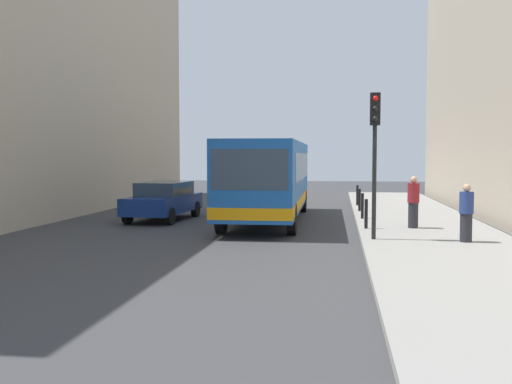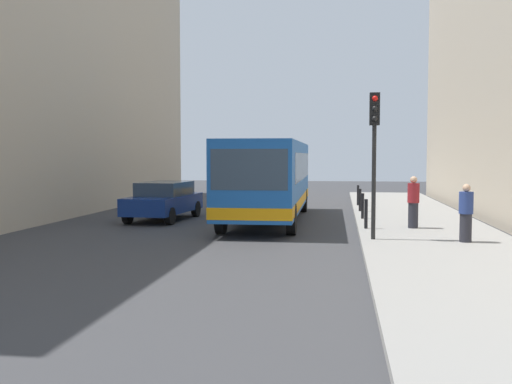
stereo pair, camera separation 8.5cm
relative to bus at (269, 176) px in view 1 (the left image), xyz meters
The scene contains 11 objects.
ground_plane 4.20m from the bus, 88.88° to the right, with size 80.00×80.00×0.00m, color #38383A.
sidewalk 6.88m from the bus, 34.99° to the right, with size 4.40×40.00×0.15m, color gray.
bus is the anchor object (origin of this frame).
car_beside_bus 4.22m from the bus, behind, with size 2.12×4.52×1.48m.
traffic_light 6.82m from the bus, 57.22° to the right, with size 0.28×0.33×4.10m.
bollard_near 4.86m from the bus, 41.85° to the right, with size 0.11×0.11×0.95m, color black.
bollard_mid 3.69m from the bus, ahead, with size 0.11×0.11×0.95m, color black.
bollard_far 4.71m from the bus, 39.73° to the left, with size 0.11×0.11×0.95m, color black.
bollard_farthest 7.02m from the bus, 59.46° to the left, with size 0.11×0.11×0.95m, color black.
pedestrian_near_signal 8.46m from the bus, 43.71° to the right, with size 0.38×0.38×1.59m.
pedestrian_mid_sidewalk 5.82m from the bus, 29.01° to the right, with size 0.38×0.38×1.69m.
Camera 1 is at (2.55, -18.73, 2.50)m, focal length 41.67 mm.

